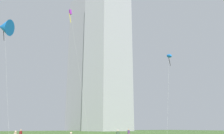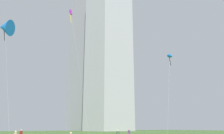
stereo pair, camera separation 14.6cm
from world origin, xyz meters
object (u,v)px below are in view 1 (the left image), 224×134
person_standing_3 (129,133)px  kite_flying_1 (70,14)px  kite_flying_0 (5,27)px  distant_highrise_1 (90,62)px  kite_flying_2 (169,56)px  distant_highrise_0 (108,58)px

person_standing_3 → kite_flying_1: size_ratio=0.07×
person_standing_3 → kite_flying_0: bearing=41.6°
person_standing_3 → distant_highrise_1: 131.08m
kite_flying_2 → distant_highrise_0: bearing=66.1°
kite_flying_1 → distant_highrise_1: bearing=61.4°
kite_flying_0 → kite_flying_1: bearing=-13.8°
kite_flying_1 → distant_highrise_1: (57.38, 105.19, 22.70)m
person_standing_3 → kite_flying_0: 30.26m
kite_flying_0 → distant_highrise_1: distant_highrise_1 is taller
kite_flying_2 → distant_highrise_1: distant_highrise_1 is taller
kite_flying_2 → person_standing_3: bearing=156.7°
distant_highrise_0 → kite_flying_2: bearing=-126.4°
kite_flying_0 → kite_flying_1: size_ratio=0.85×
distant_highrise_0 → distant_highrise_1: 27.07m
distant_highrise_0 → distant_highrise_1: (0.89, 26.80, 3.69)m
kite_flying_0 → kite_flying_1: (11.82, -2.90, 4.71)m
kite_flying_1 → kite_flying_2: 22.07m
kite_flying_2 → distant_highrise_1: 126.88m
kite_flying_0 → distant_highrise_0: (68.30, 75.49, 23.72)m
person_standing_3 → kite_flying_2: kite_flying_2 is taller
person_standing_3 → distant_highrise_0: (47.37, 85.77, 43.01)m
kite_flying_1 → distant_highrise_1: distant_highrise_1 is taller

